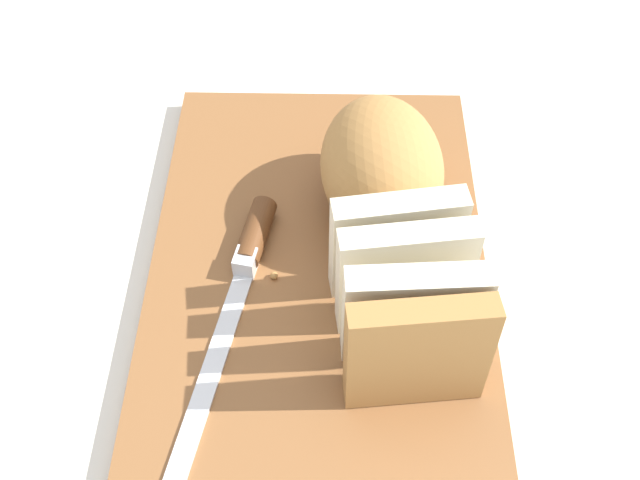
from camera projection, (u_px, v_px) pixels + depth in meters
ground_plane at (320, 274)px, 0.63m from camera, size 3.00×3.00×0.00m
cutting_board at (320, 268)px, 0.62m from camera, size 0.44×0.30×0.02m
bread_loaf at (392, 210)px, 0.58m from camera, size 0.27×0.13×0.10m
bread_knife at (249, 260)px, 0.60m from camera, size 0.25×0.07×0.02m
crumb_near_knife at (358, 203)px, 0.65m from camera, size 0.01×0.01×0.01m
crumb_near_loaf at (276, 275)px, 0.60m from camera, size 0.01×0.01×0.01m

